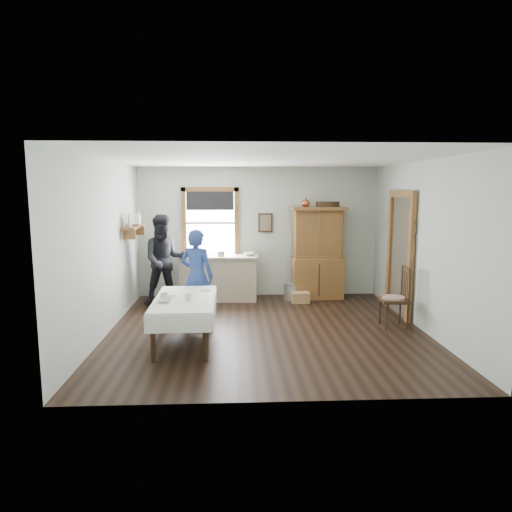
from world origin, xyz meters
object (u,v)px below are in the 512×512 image
at_px(spindle_chair, 394,297).
at_px(wicker_basket, 300,297).
at_px(pail, 291,292).
at_px(woman_blue, 197,280).
at_px(work_counter, 219,278).
at_px(china_hutch, 318,253).
at_px(dining_table, 185,321).
at_px(figure_dark, 165,263).

distance_m(spindle_chair, wicker_basket, 2.18).
xyz_separation_m(pail, woman_blue, (-1.80, -1.52, 0.57)).
relative_size(work_counter, pail, 4.91).
height_order(china_hutch, woman_blue, china_hutch).
xyz_separation_m(china_hutch, pail, (-0.55, -0.13, -0.78)).
bearing_deg(pail, wicker_basket, -60.19).
distance_m(spindle_chair, woman_blue, 3.27).
bearing_deg(china_hutch, spindle_chair, -69.33).
bearing_deg(pail, china_hutch, 12.95).
bearing_deg(dining_table, china_hutch, 48.16).
distance_m(dining_table, pail, 3.21).
bearing_deg(china_hutch, dining_table, -134.01).
height_order(wicker_basket, woman_blue, woman_blue).
xyz_separation_m(spindle_chair, pail, (-1.43, 1.97, -0.34)).
bearing_deg(spindle_chair, work_counter, 149.60).
distance_m(work_counter, china_hutch, 2.09).
height_order(pail, wicker_basket, pail).
bearing_deg(dining_table, wicker_basket, 49.02).
relative_size(china_hutch, pail, 5.81).
bearing_deg(spindle_chair, woman_blue, 176.79).
relative_size(work_counter, dining_table, 0.94).
height_order(dining_table, pail, dining_table).
xyz_separation_m(spindle_chair, woman_blue, (-3.23, 0.45, 0.23)).
height_order(dining_table, woman_blue, woman_blue).
relative_size(work_counter, spindle_chair, 1.58).
xyz_separation_m(work_counter, china_hutch, (2.03, 0.04, 0.49)).
distance_m(china_hutch, wicker_basket, 1.01).
bearing_deg(pail, dining_table, -126.01).
relative_size(woman_blue, figure_dark, 0.90).
xyz_separation_m(dining_table, figure_dark, (-0.63, 2.31, 0.48)).
bearing_deg(china_hutch, figure_dark, -174.46).
xyz_separation_m(spindle_chair, wicker_basket, (-1.29, 1.71, -0.40)).
bearing_deg(work_counter, pail, -0.01).
xyz_separation_m(china_hutch, figure_dark, (-3.06, -0.41, -0.13)).
relative_size(work_counter, china_hutch, 0.84).
xyz_separation_m(dining_table, spindle_chair, (3.32, 0.62, 0.17)).
height_order(wicker_basket, figure_dark, figure_dark).
bearing_deg(work_counter, wicker_basket, -8.54).
distance_m(china_hutch, spindle_chair, 2.32).
relative_size(work_counter, wicker_basket, 4.51).
height_order(woman_blue, figure_dark, figure_dark).
bearing_deg(dining_table, work_counter, 81.39).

